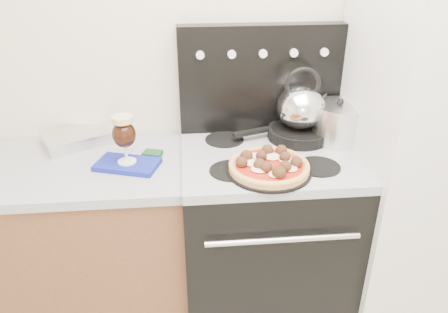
{
  "coord_description": "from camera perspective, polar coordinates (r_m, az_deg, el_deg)",
  "views": [
    {
      "loc": [
        -0.28,
        -0.51,
        1.78
      ],
      "look_at": [
        -0.13,
        1.05,
        0.97
      ],
      "focal_mm": 35.0,
      "sensor_mm": 36.0,
      "label": 1
    }
  ],
  "objects": [
    {
      "name": "room_shell",
      "position": [
        1.0,
        11.53,
        -5.32
      ],
      "size": [
        3.52,
        3.01,
        2.52
      ],
      "color": "beige",
      "rests_on": "ground"
    },
    {
      "name": "base_cabinet",
      "position": [
        2.3,
        -23.73,
        -11.43
      ],
      "size": [
        1.45,
        0.6,
        0.86
      ],
      "primitive_type": "cube",
      "color": "brown",
      "rests_on": "ground"
    },
    {
      "name": "countertop",
      "position": [
        2.07,
        -26.01,
        -1.52
      ],
      "size": [
        1.48,
        0.63,
        0.04
      ],
      "primitive_type": "cube",
      "color": "#A8A8B2",
      "rests_on": "base_cabinet"
    },
    {
      "name": "stove_body",
      "position": [
        2.18,
        5.24,
        -10.87
      ],
      "size": [
        0.76,
        0.65,
        0.88
      ],
      "primitive_type": "cube",
      "color": "black",
      "rests_on": "ground"
    },
    {
      "name": "cooktop",
      "position": [
        1.93,
        5.81,
        -0.03
      ],
      "size": [
        0.76,
        0.65,
        0.04
      ],
      "primitive_type": "cube",
      "color": "#ADADB2",
      "rests_on": "stove_body"
    },
    {
      "name": "backguard",
      "position": [
        2.08,
        4.75,
        10.08
      ],
      "size": [
        0.76,
        0.08,
        0.5
      ],
      "primitive_type": "cube",
      "color": "black",
      "rests_on": "cooktop"
    },
    {
      "name": "fridge",
      "position": [
        2.13,
        24.83,
        1.67
      ],
      "size": [
        0.64,
        0.68,
        1.9
      ],
      "primitive_type": "cube",
      "color": "silver",
      "rests_on": "ground"
    },
    {
      "name": "foil_sheet",
      "position": [
        2.15,
        -18.83,
        2.29
      ],
      "size": [
        0.34,
        0.31,
        0.06
      ],
      "primitive_type": "cube",
      "rotation": [
        0.0,
        0.0,
        0.49
      ],
      "color": "white",
      "rests_on": "countertop"
    },
    {
      "name": "oven_mitt",
      "position": [
        1.88,
        -12.5,
        -1.02
      ],
      "size": [
        0.29,
        0.22,
        0.02
      ],
      "primitive_type": "cube",
      "rotation": [
        0.0,
        0.0,
        -0.31
      ],
      "color": "#162195",
      "rests_on": "countertop"
    },
    {
      "name": "beer_glass",
      "position": [
        1.83,
        -12.86,
        2.19
      ],
      "size": [
        0.1,
        0.1,
        0.21
      ],
      "primitive_type": null,
      "rotation": [
        0.0,
        0.0,
        -0.01
      ],
      "color": "black",
      "rests_on": "oven_mitt"
    },
    {
      "name": "pizza_pan",
      "position": [
        1.76,
        5.86,
        -1.86
      ],
      "size": [
        0.39,
        0.39,
        0.01
      ],
      "primitive_type": "cylinder",
      "rotation": [
        0.0,
        0.0,
        -0.17
      ],
      "color": "black",
      "rests_on": "cooktop"
    },
    {
      "name": "pizza",
      "position": [
        1.75,
        5.9,
        -1.05
      ],
      "size": [
        0.41,
        0.41,
        0.05
      ],
      "primitive_type": null,
      "rotation": [
        0.0,
        0.0,
        -0.33
      ],
      "color": "#CE8C4B",
      "rests_on": "pizza_pan"
    },
    {
      "name": "skillet",
      "position": [
        2.07,
        9.72,
        3.02
      ],
      "size": [
        0.36,
        0.36,
        0.05
      ],
      "primitive_type": "cylinder",
      "rotation": [
        0.0,
        0.0,
        0.32
      ],
      "color": "black",
      "rests_on": "cooktop"
    },
    {
      "name": "tea_kettle",
      "position": [
        2.01,
        10.04,
        6.82
      ],
      "size": [
        0.25,
        0.25,
        0.24
      ],
      "primitive_type": null,
      "rotation": [
        0.0,
        0.0,
        -0.13
      ],
      "color": "silver",
      "rests_on": "skillet"
    },
    {
      "name": "stock_pot",
      "position": [
        2.06,
        14.63,
        4.15
      ],
      "size": [
        0.26,
        0.26,
        0.17
      ],
      "primitive_type": "cylinder",
      "rotation": [
        0.0,
        0.0,
        -0.16
      ],
      "color": "silver",
      "rests_on": "cooktop"
    }
  ]
}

